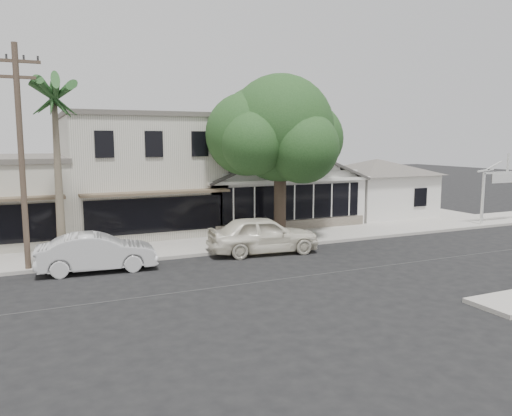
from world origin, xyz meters
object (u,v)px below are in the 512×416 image
car_0 (263,235)px  car_1 (97,252)px  utility_pole (21,153)px  arch_sign (507,175)px  shade_tree (277,132)px

car_0 → car_1: bearing=97.6°
utility_pole → car_0: (10.11, -0.84, -3.90)m
arch_sign → shade_tree: shade_tree is taller
utility_pole → car_0: 10.87m
utility_pole → car_0: bearing=-4.8°
utility_pole → car_1: bearing=-21.1°
arch_sign → shade_tree: bearing=172.7°
car_0 → arch_sign: bearing=-80.4°
car_0 → shade_tree: (2.16, 2.88, 4.85)m
car_1 → shade_tree: 11.30m
utility_pole → shade_tree: bearing=9.4°
utility_pole → shade_tree: (12.27, 2.03, 0.94)m
arch_sign → car_1: arch_sign is taller
arch_sign → car_1: bearing=-177.5°
utility_pole → shade_tree: 12.47m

